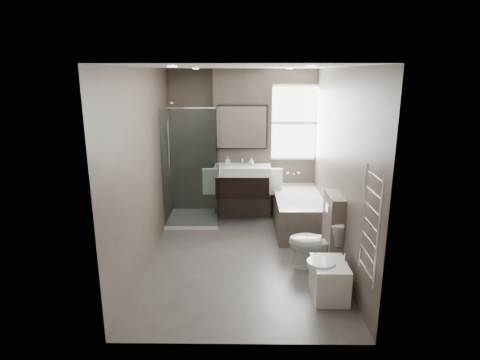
{
  "coord_description": "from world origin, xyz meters",
  "views": [
    {
      "loc": [
        0.04,
        -5.22,
        2.53
      ],
      "look_at": [
        -0.03,
        0.15,
        1.09
      ],
      "focal_mm": 30.0,
      "sensor_mm": 36.0,
      "label": 1
    }
  ],
  "objects_px": {
    "vanity": "(242,180)",
    "toilet": "(315,243)",
    "bathtub": "(298,210)",
    "bidet": "(329,279)"
  },
  "relations": [
    {
      "from": "vanity",
      "to": "toilet",
      "type": "xyz_separation_m",
      "value": [
        0.97,
        -1.73,
        -0.39
      ]
    },
    {
      "from": "bathtub",
      "to": "bidet",
      "type": "relative_size",
      "value": 2.9
    },
    {
      "from": "vanity",
      "to": "bathtub",
      "type": "bearing_deg",
      "value": -19.37
    },
    {
      "from": "bathtub",
      "to": "bidet",
      "type": "distance_m",
      "value": 2.14
    },
    {
      "from": "bidet",
      "to": "bathtub",
      "type": "bearing_deg",
      "value": 92.38
    },
    {
      "from": "bathtub",
      "to": "bidet",
      "type": "height_order",
      "value": "bathtub"
    },
    {
      "from": "vanity",
      "to": "bathtub",
      "type": "relative_size",
      "value": 0.59
    },
    {
      "from": "vanity",
      "to": "bidet",
      "type": "xyz_separation_m",
      "value": [
        1.01,
        -2.46,
        -0.51
      ]
    },
    {
      "from": "bidet",
      "to": "toilet",
      "type": "bearing_deg",
      "value": 93.45
    },
    {
      "from": "vanity",
      "to": "bathtub",
      "type": "height_order",
      "value": "vanity"
    }
  ]
}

